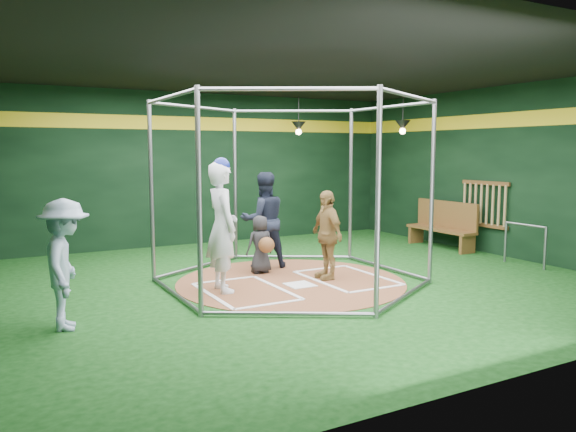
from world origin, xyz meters
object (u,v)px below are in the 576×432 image
umpire (264,220)px  dugout_bench (443,224)px  visitor_leopard (327,235)px  batter_figure (222,226)px

umpire → dugout_bench: (4.52, 0.03, -0.36)m
visitor_leopard → batter_figure: bearing=-88.5°
batter_figure → visitor_leopard: batter_figure is taller
umpire → dugout_bench: 4.54m
visitor_leopard → umpire: umpire is taller
visitor_leopard → umpire: (-0.53, 1.34, 0.14)m
dugout_bench → visitor_leopard: bearing=-161.0°
dugout_bench → batter_figure: bearing=-167.3°
batter_figure → dugout_bench: batter_figure is taller
umpire → dugout_bench: umpire is taller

